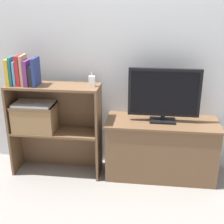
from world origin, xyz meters
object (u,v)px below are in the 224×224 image
at_px(book_mustard, 10,72).
at_px(book_tan, 24,70).
at_px(book_charcoal, 32,75).
at_px(book_plum, 28,73).
at_px(book_crimson, 20,70).
at_px(storage_basket_left, 35,116).
at_px(tv_stand, 161,149).
at_px(book_skyblue, 16,73).
at_px(tv, 164,94).
at_px(book_teal, 13,71).
at_px(baby_monitor, 92,81).
at_px(book_navy, 36,72).
at_px(laptop, 34,104).

relative_size(book_mustard, book_tan, 0.88).
distance_m(book_mustard, book_charcoal, 0.20).
xyz_separation_m(book_plum, book_charcoal, (0.04, 0.00, -0.02)).
bearing_deg(book_mustard, book_plum, 0.00).
distance_m(book_crimson, storage_basket_left, 0.43).
xyz_separation_m(tv_stand, book_mustard, (-1.30, -0.08, 0.68)).
bearing_deg(book_crimson, tv_stand, 3.68).
bearing_deg(book_skyblue, book_crimson, 0.00).
bearing_deg(book_crimson, book_charcoal, 0.00).
height_order(tv_stand, tv, tv).
bearing_deg(book_teal, book_crimson, 0.00).
distance_m(book_tan, baby_monitor, 0.58).
height_order(book_mustard, storage_basket_left, book_mustard).
xyz_separation_m(book_teal, book_crimson, (0.06, 0.00, 0.01)).
distance_m(book_plum, book_navy, 0.07).
distance_m(book_skyblue, book_navy, 0.17).
distance_m(book_teal, book_navy, 0.20).
distance_m(book_skyblue, laptop, 0.30).
distance_m(book_mustard, book_tan, 0.12).
bearing_deg(book_charcoal, storage_basket_left, 145.96).
bearing_deg(book_charcoal, book_tan, 180.00).
height_order(book_crimson, book_tan, same).
bearing_deg(book_crimson, book_teal, 180.00).
distance_m(book_crimson, book_charcoal, 0.11).
relative_size(book_teal, book_plum, 1.11).
height_order(tv, book_crimson, book_crimson).
distance_m(book_charcoal, book_navy, 0.05).
xyz_separation_m(tv, book_navy, (-1.07, -0.08, 0.18)).
bearing_deg(tv, laptop, -176.79).
relative_size(tv_stand, book_navy, 4.13).
distance_m(tv, storage_basket_left, 1.15).
relative_size(book_skyblue, book_tan, 0.81).
height_order(tv_stand, book_navy, book_navy).
relative_size(tv, storage_basket_left, 1.60).
height_order(tv_stand, book_skyblue, book_skyblue).
bearing_deg(book_navy, book_crimson, 180.00).
height_order(book_plum, laptop, book_plum).
bearing_deg(tv, baby_monitor, -175.45).
bearing_deg(storage_basket_left, laptop, -3.58).
xyz_separation_m(book_navy, storage_basket_left, (-0.05, 0.01, -0.41)).
xyz_separation_m(tv, book_charcoal, (-1.10, -0.08, 0.15)).
distance_m(book_teal, book_tan, 0.10).
relative_size(book_teal, book_navy, 1.02).
xyz_separation_m(book_mustard, baby_monitor, (0.70, 0.03, -0.07)).
distance_m(tv_stand, book_crimson, 1.40).
bearing_deg(book_teal, baby_monitor, 2.42).
bearing_deg(book_plum, book_teal, 180.00).
height_order(book_crimson, baby_monitor, book_crimson).
relative_size(tv, book_mustard, 2.69).
height_order(tv, book_teal, book_teal).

